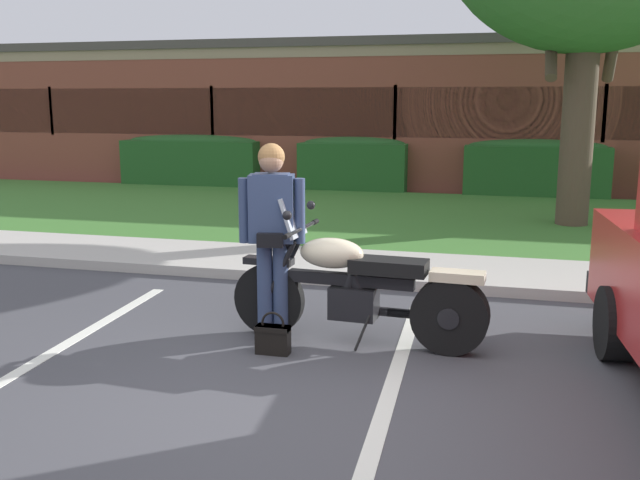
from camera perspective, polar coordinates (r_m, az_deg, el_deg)
ground_plane at (r=5.07m, az=1.41°, el=-12.85°), size 140.00×140.00×0.00m
curb_strip at (r=7.97m, az=6.55°, el=-3.47°), size 60.00×0.20×0.12m
concrete_walk at (r=8.79m, az=7.33°, el=-2.23°), size 60.00×1.50×0.08m
grass_lawn at (r=12.60m, az=9.60°, el=1.73°), size 60.00×6.30×0.06m
stall_stripe_0 at (r=6.26m, az=-21.48°, el=-8.86°), size 0.28×4.40×0.01m
stall_stripe_1 at (r=5.19m, az=5.55°, el=-12.25°), size 0.28×4.40×0.01m
motorcycle at (r=6.06m, az=3.65°, el=-3.91°), size 2.24×0.82×1.26m
rider_person at (r=6.13m, az=-3.87°, el=1.08°), size 0.56×0.34×1.70m
handbag at (r=5.93m, az=-3.79°, el=-7.75°), size 0.28×0.13×0.36m
hedge_left at (r=17.54m, az=-10.17°, el=6.39°), size 3.40×0.90×1.24m
hedge_center_left at (r=16.29m, az=2.72°, el=6.20°), size 2.44×0.90×1.24m
hedge_center_right at (r=15.96m, az=16.89°, el=5.63°), size 2.99×0.90×1.24m
brick_building at (r=21.75m, az=8.30°, el=10.18°), size 25.99×11.46×3.45m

